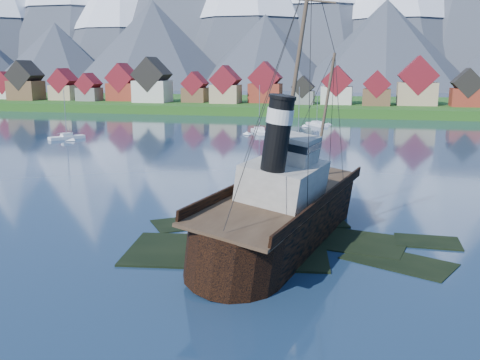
% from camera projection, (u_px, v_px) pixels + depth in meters
% --- Properties ---
extents(ground, '(1400.00, 1400.00, 0.00)m').
position_uv_depth(ground, '(264.00, 247.00, 49.68)').
color(ground, '#192D46').
rests_on(ground, ground).
extents(shoal, '(31.71, 21.24, 1.14)m').
position_uv_depth(shoal, '(286.00, 245.00, 51.40)').
color(shoal, black).
rests_on(shoal, ground).
extents(shore_bank, '(600.00, 80.00, 3.20)m').
position_uv_depth(shore_bank, '(343.00, 109.00, 211.56)').
color(shore_bank, '#154614').
rests_on(shore_bank, ground).
extents(seawall, '(600.00, 2.50, 2.00)m').
position_uv_depth(seawall, '(338.00, 118.00, 175.37)').
color(seawall, '#3F3D38').
rests_on(seawall, ground).
extents(town, '(250.96, 16.69, 17.30)m').
position_uv_depth(town, '(253.00, 87.00, 200.13)').
color(town, maroon).
rests_on(town, ground).
extents(tugboat_wreck, '(7.63, 32.85, 26.03)m').
position_uv_depth(tugboat_wreck, '(284.00, 205.00, 52.13)').
color(tugboat_wreck, black).
rests_on(tugboat_wreck, ground).
extents(sailboat_b, '(6.60, 7.76, 11.88)m').
position_uv_depth(sailboat_b, '(67.00, 138.00, 123.79)').
color(sailboat_b, white).
rests_on(sailboat_b, ground).
extents(sailboat_c, '(6.10, 9.90, 12.55)m').
position_uv_depth(sailboat_c, '(259.00, 132.00, 134.86)').
color(sailboat_c, white).
rests_on(sailboat_c, ground).
extents(sailboat_e, '(7.04, 9.41, 11.10)m').
position_uv_depth(sailboat_e, '(317.00, 125.00, 151.63)').
color(sailboat_e, white).
rests_on(sailboat_e, ground).
extents(sailboat_f, '(2.44, 8.98, 12.56)m').
position_uv_depth(sailboat_f, '(298.00, 138.00, 123.01)').
color(sailboat_f, white).
rests_on(sailboat_f, ground).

